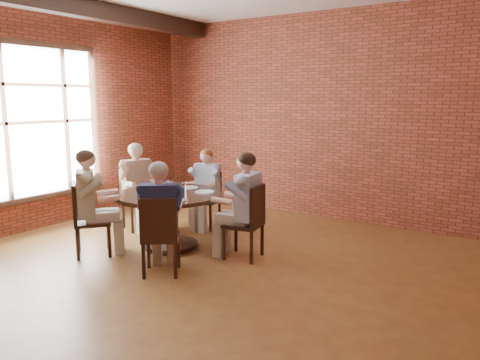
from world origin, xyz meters
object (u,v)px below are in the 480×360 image
Objects in this scene: dining_table at (170,209)px; diner_d at (92,203)px; smartphone at (178,199)px; chair_b at (208,197)px; diner_b at (206,189)px; chair_e at (160,233)px; chair_a at (250,219)px; chair_d at (85,216)px; chair_c at (136,196)px; diner_e at (160,218)px; diner_a at (243,206)px; diner_c at (138,187)px.

dining_table is 1.06× the size of diner_d.
smartphone is at bearing -111.08° from diner_d.
dining_table is 1.12m from chair_b.
chair_e is (0.81, -1.88, -0.11)m from diner_b.
chair_d is (-1.82, -1.06, 0.00)m from chair_a.
chair_c is (-0.90, -0.66, 0.03)m from chair_b.
dining_table is 1.06m from chair_e.
diner_e is (1.25, 0.07, 0.14)m from chair_d.
chair_b is at bearing -103.18° from chair_e.
diner_a is 1.14m from chair_e.
diner_c is at bearing -90.00° from chair_c.
diner_e is at bearing -78.09° from chair_b.
dining_table is 1.05m from diner_b.
diner_a is 9.07× the size of smartphone.
diner_d reaches higher than diner_c.
diner_a is 1.09× the size of diner_b.
chair_a is 0.99× the size of chair_d.
diner_e is at bearing -105.02° from diner_c.
dining_table is 1.16m from chair_a.
diner_c is at bearing 134.15° from smartphone.
diner_d is (-0.42, -1.88, 0.20)m from chair_b.
diner_a is 1.01× the size of diner_c.
smartphone is (1.36, -0.63, 0.09)m from diner_c.
diner_c reaches higher than chair_a.
diner_d is (0.06, 0.07, 0.17)m from chair_d.
chair_b is 0.64× the size of diner_d.
chair_a is at bearing 10.31° from dining_table.
chair_d is 1.03× the size of chair_e.
smartphone is at bearing -70.56° from diner_a.
diner_c reaches higher than diner_b.
chair_a is 0.71× the size of diner_c.
chair_c is at bearing -157.77° from diner_b.
dining_table is at bearing -90.00° from chair_a.
chair_d is at bearing -69.28° from diner_a.
diner_b is at bearing -103.28° from diner_e.
diner_e is (0.57, -0.79, 0.13)m from dining_table.
diner_d is at bearing -170.69° from smartphone.
diner_e is (0.76, -1.81, 0.04)m from diner_b.
chair_b is at bearing -28.27° from diner_c.
chair_e is 0.71× the size of diner_e.
diner_a is 2.03m from chair_d.
diner_a reaches higher than chair_a.
chair_d is at bearing -36.08° from chair_e.
dining_table is 1.09m from chair_d.
diner_b is at bearing -102.75° from chair_e.
chair_c reaches higher than smartphone.
chair_b is at bearing 90.00° from diner_b.
chair_b is at bearing -65.16° from chair_d.
diner_c is 1.02× the size of diner_e.
chair_b is 1.09m from diner_c.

